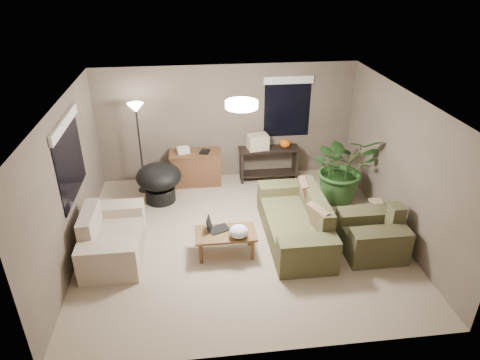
{
  "coord_description": "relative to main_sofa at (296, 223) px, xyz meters",
  "views": [
    {
      "loc": [
        -0.78,
        -6.2,
        4.41
      ],
      "look_at": [
        0.0,
        0.2,
        1.05
      ],
      "focal_mm": 32.0,
      "sensor_mm": 36.0,
      "label": 1
    }
  ],
  "objects": [
    {
      "name": "room_shell",
      "position": [
        -0.96,
        0.1,
        0.96
      ],
      "size": [
        5.5,
        5.5,
        5.5
      ],
      "color": "tan",
      "rests_on": "ground"
    },
    {
      "name": "main_sofa",
      "position": [
        0.0,
        0.0,
        0.0
      ],
      "size": [
        0.95,
        2.2,
        0.85
      ],
      "color": "brown",
      "rests_on": "ground"
    },
    {
      "name": "throw_pillows",
      "position": [
        0.26,
        -0.0,
        0.36
      ],
      "size": [
        0.38,
        1.38,
        0.47
      ],
      "color": "#8C7251",
      "rests_on": "main_sofa"
    },
    {
      "name": "loveseat",
      "position": [
        -3.14,
        -0.11,
        0.0
      ],
      "size": [
        0.9,
        1.6,
        0.85
      ],
      "color": "#BCB4A0",
      "rests_on": "ground"
    },
    {
      "name": "armchair",
      "position": [
        1.17,
        -0.52,
        0.0
      ],
      "size": [
        0.95,
        1.0,
        0.85
      ],
      "color": "#49472C",
      "rests_on": "ground"
    },
    {
      "name": "coffee_table",
      "position": [
        -1.27,
        -0.32,
        0.06
      ],
      "size": [
        1.0,
        0.55,
        0.42
      ],
      "color": "brown",
      "rests_on": "ground"
    },
    {
      "name": "laptop",
      "position": [
        -1.44,
        -0.22,
        0.19
      ],
      "size": [
        0.41,
        0.34,
        0.24
      ],
      "color": "black",
      "rests_on": "coffee_table"
    },
    {
      "name": "plastic_bag",
      "position": [
        -1.07,
        -0.47,
        0.23
      ],
      "size": [
        0.36,
        0.33,
        0.21
      ],
      "primitive_type": "ellipsoid",
      "rotation": [
        0.0,
        0.0,
        0.21
      ],
      "color": "white",
      "rests_on": "coffee_table"
    },
    {
      "name": "desk",
      "position": [
        -1.68,
        2.26,
        0.08
      ],
      "size": [
        1.1,
        0.5,
        0.75
      ],
      "color": "brown",
      "rests_on": "ground"
    },
    {
      "name": "desk_papers",
      "position": [
        -1.83,
        2.25,
        0.51
      ],
      "size": [
        0.72,
        0.31,
        0.12
      ],
      "color": "silver",
      "rests_on": "desk"
    },
    {
      "name": "console_table",
      "position": [
        -0.08,
        2.28,
        0.14
      ],
      "size": [
        1.3,
        0.4,
        0.75
      ],
      "color": "black",
      "rests_on": "ground"
    },
    {
      "name": "pumpkin",
      "position": [
        0.27,
        2.28,
        0.55
      ],
      "size": [
        0.29,
        0.29,
        0.19
      ],
      "primitive_type": "ellipsoid",
      "rotation": [
        0.0,
        0.0,
        -0.32
      ],
      "color": "orange",
      "rests_on": "console_table"
    },
    {
      "name": "cardboard_box",
      "position": [
        -0.33,
        2.28,
        0.62
      ],
      "size": [
        0.47,
        0.38,
        0.32
      ],
      "primitive_type": "cube",
      "rotation": [
        0.0,
        0.0,
        0.14
      ],
      "color": "beige",
      "rests_on": "console_table"
    },
    {
      "name": "papasan_chair",
      "position": [
        -2.43,
        1.6,
        0.17
      ],
      "size": [
        1.02,
        1.02,
        0.8
      ],
      "color": "black",
      "rests_on": "ground"
    },
    {
      "name": "floor_lamp",
      "position": [
        -2.79,
        2.09,
        1.3
      ],
      "size": [
        0.32,
        0.32,
        1.91
      ],
      "color": "black",
      "rests_on": "ground"
    },
    {
      "name": "ceiling_fixture",
      "position": [
        -0.96,
        0.1,
        2.15
      ],
      "size": [
        0.5,
        0.5,
        0.1
      ],
      "primitive_type": "cylinder",
      "color": "white",
      "rests_on": "room_shell"
    },
    {
      "name": "houseplant",
      "position": [
        1.21,
        1.22,
        0.27
      ],
      "size": [
        1.31,
        1.45,
        1.13
      ],
      "primitive_type": "imported",
      "color": "#2D5923",
      "rests_on": "ground"
    },
    {
      "name": "cat_scratching_post",
      "position": [
        1.52,
        0.24,
        -0.08
      ],
      "size": [
        0.32,
        0.32,
        0.5
      ],
      "color": "tan",
      "rests_on": "ground"
    },
    {
      "name": "window_left",
      "position": [
        -3.69,
        0.4,
        1.49
      ],
      "size": [
        0.05,
        1.56,
        1.33
      ],
      "color": "black",
      "rests_on": "room_shell"
    },
    {
      "name": "window_back",
      "position": [
        0.34,
        2.58,
        1.49
      ],
      "size": [
        1.06,
        0.05,
        1.33
      ],
      "color": "black",
      "rests_on": "room_shell"
    }
  ]
}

